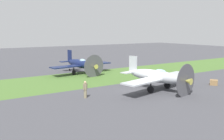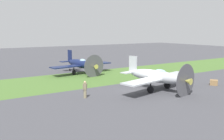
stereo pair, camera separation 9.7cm
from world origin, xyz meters
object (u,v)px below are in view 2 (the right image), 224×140
object	(u,v)px
airplane_wingman	(81,64)
supply_crate	(214,83)
airplane_lead	(157,76)
ground_crew_chief	(85,89)

from	to	relation	value
airplane_wingman	supply_crate	bearing A→B (deg)	115.17
airplane_lead	ground_crew_chief	size ratio (longest dim) A/B	6.21
ground_crew_chief	supply_crate	size ratio (longest dim) A/B	1.92
airplane_lead	supply_crate	world-z (taller)	airplane_lead
ground_crew_chief	supply_crate	bearing A→B (deg)	144.22
airplane_lead	airplane_wingman	size ratio (longest dim) A/B	1.04
airplane_wingman	ground_crew_chief	world-z (taller)	airplane_wingman
airplane_lead	ground_crew_chief	world-z (taller)	airplane_lead
airplane_wingman	ground_crew_chief	size ratio (longest dim) A/B	5.98
ground_crew_chief	supply_crate	world-z (taller)	ground_crew_chief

